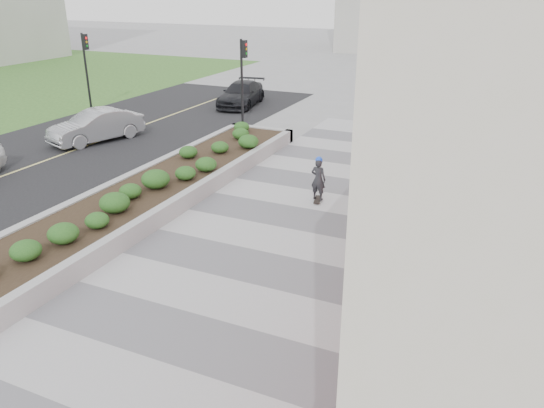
{
  "coord_description": "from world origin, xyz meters",
  "views": [
    {
      "loc": [
        4.68,
        -5.46,
        6.53
      ],
      "look_at": [
        -0.72,
        6.49,
        1.1
      ],
      "focal_mm": 35.0,
      "sensor_mm": 36.0,
      "label": 1
    }
  ],
  "objects_px": {
    "traffic_signal_far": "(86,61)",
    "skateboarder": "(318,179)",
    "traffic_signal_near": "(243,70)",
    "car_dark": "(241,94)",
    "car_silver": "(96,126)",
    "planter": "(141,194)"
  },
  "relations": [
    {
      "from": "traffic_signal_far",
      "to": "skateboarder",
      "type": "relative_size",
      "value": 2.76
    },
    {
      "from": "traffic_signal_near",
      "to": "car_dark",
      "type": "xyz_separation_m",
      "value": [
        -2.46,
        4.46,
        -2.09
      ]
    },
    {
      "from": "skateboarder",
      "to": "car_silver",
      "type": "bearing_deg",
      "value": 153.35
    },
    {
      "from": "car_silver",
      "to": "car_dark",
      "type": "xyz_separation_m",
      "value": [
        2.38,
        9.5,
        -0.03
      ]
    },
    {
      "from": "skateboarder",
      "to": "planter",
      "type": "bearing_deg",
      "value": -164.38
    },
    {
      "from": "traffic_signal_near",
      "to": "car_silver",
      "type": "distance_m",
      "value": 7.29
    },
    {
      "from": "skateboarder",
      "to": "car_silver",
      "type": "distance_m",
      "value": 11.83
    },
    {
      "from": "planter",
      "to": "traffic_signal_near",
      "type": "relative_size",
      "value": 4.29
    },
    {
      "from": "planter",
      "to": "traffic_signal_far",
      "type": "distance_m",
      "value": 15.0
    },
    {
      "from": "skateboarder",
      "to": "car_dark",
      "type": "bearing_deg",
      "value": 113.41
    },
    {
      "from": "traffic_signal_far",
      "to": "car_silver",
      "type": "relative_size",
      "value": 1.0
    },
    {
      "from": "traffic_signal_near",
      "to": "car_silver",
      "type": "xyz_separation_m",
      "value": [
        -4.84,
        -5.04,
        -2.07
      ]
    },
    {
      "from": "car_silver",
      "to": "car_dark",
      "type": "relative_size",
      "value": 0.92
    },
    {
      "from": "traffic_signal_near",
      "to": "traffic_signal_far",
      "type": "relative_size",
      "value": 1.0
    },
    {
      "from": "traffic_signal_near",
      "to": "planter",
      "type": "bearing_deg",
      "value": -80.65
    },
    {
      "from": "planter",
      "to": "traffic_signal_far",
      "type": "bearing_deg",
      "value": 137.54
    },
    {
      "from": "skateboarder",
      "to": "car_silver",
      "type": "height_order",
      "value": "skateboarder"
    },
    {
      "from": "traffic_signal_near",
      "to": "skateboarder",
      "type": "distance_m",
      "value": 10.43
    },
    {
      "from": "planter",
      "to": "skateboarder",
      "type": "relative_size",
      "value": 11.81
    },
    {
      "from": "traffic_signal_near",
      "to": "car_dark",
      "type": "height_order",
      "value": "traffic_signal_near"
    },
    {
      "from": "traffic_signal_near",
      "to": "skateboarder",
      "type": "height_order",
      "value": "traffic_signal_near"
    },
    {
      "from": "skateboarder",
      "to": "traffic_signal_near",
      "type": "bearing_deg",
      "value": 117.32
    }
  ]
}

